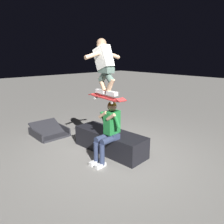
% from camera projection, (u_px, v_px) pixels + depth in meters
% --- Properties ---
extents(ground_plane, '(40.00, 40.00, 0.00)m').
position_uv_depth(ground_plane, '(110.00, 155.00, 5.05)').
color(ground_plane, gray).
extents(ledge_box_main, '(1.93, 0.78, 0.50)m').
position_uv_depth(ledge_box_main, '(110.00, 141.00, 5.22)').
color(ledge_box_main, black).
rests_on(ledge_box_main, ground).
extents(person_sitting_on_ledge, '(0.60, 0.77, 1.34)m').
position_uv_depth(person_sitting_on_ledge, '(109.00, 129.00, 4.62)').
color(person_sitting_on_ledge, '#2D3856').
rests_on(person_sitting_on_ledge, ground).
extents(skateboard, '(1.02, 0.22, 0.13)m').
position_uv_depth(skateboard, '(106.00, 98.00, 4.50)').
color(skateboard, '#B72D2D').
extents(skater_airborne, '(0.62, 0.89, 1.12)m').
position_uv_depth(skater_airborne, '(104.00, 64.00, 4.36)').
color(skater_airborne, white).
extents(kicker_ramp, '(1.03, 0.88, 0.45)m').
position_uv_depth(kicker_ramp, '(49.00, 133.00, 6.31)').
color(kicker_ramp, '#28282D').
rests_on(kicker_ramp, ground).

